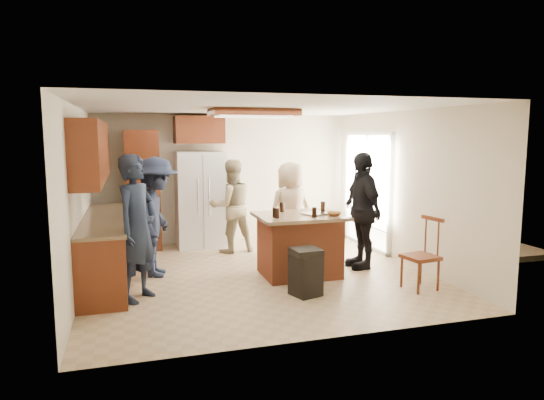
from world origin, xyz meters
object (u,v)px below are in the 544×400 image
object	(u,v)px
person_behind_left	(231,206)
trash_bin	(306,272)
person_side_right	(362,210)
person_front_left	(137,228)
person_counter	(156,217)
spindle_chair	(422,257)
refrigerator	(201,199)
kitchen_island	(299,244)
person_behind_right	(290,210)

from	to	relation	value
person_behind_left	trash_bin	world-z (taller)	person_behind_left
person_side_right	person_behind_left	bearing A→B (deg)	-130.79
person_front_left	person_counter	world-z (taller)	person_front_left
person_behind_left	spindle_chair	bearing A→B (deg)	118.24
person_behind_left	person_side_right	distance (m)	2.38
person_behind_left	person_side_right	world-z (taller)	person_side_right
person_behind_left	person_counter	distance (m)	1.78
person_side_right	spindle_chair	world-z (taller)	person_side_right
person_front_left	refrigerator	distance (m)	3.05
person_behind_left	kitchen_island	bearing A→B (deg)	103.65
person_front_left	refrigerator	world-z (taller)	person_front_left
person_front_left	spindle_chair	size ratio (longest dim) A/B	1.88
person_behind_right	trash_bin	size ratio (longest dim) A/B	2.63
kitchen_island	refrigerator	bearing A→B (deg)	115.86
trash_bin	spindle_chair	xyz separation A→B (m)	(1.61, -0.20, 0.13)
person_front_left	kitchen_island	world-z (taller)	person_front_left
refrigerator	spindle_chair	size ratio (longest dim) A/B	1.81
person_side_right	trash_bin	xyz separation A→B (m)	(-1.33, -1.05, -0.60)
refrigerator	trash_bin	size ratio (longest dim) A/B	2.86
person_counter	refrigerator	distance (m)	1.98
person_behind_right	spindle_chair	xyz separation A→B (m)	(1.18, -2.12, -0.38)
person_counter	refrigerator	world-z (taller)	refrigerator
person_behind_left	person_side_right	xyz separation A→B (m)	(1.78, -1.59, 0.08)
person_front_left	kitchen_island	size ratio (longest dim) A/B	1.46
person_counter	spindle_chair	bearing A→B (deg)	-104.45
person_behind_left	person_counter	world-z (taller)	person_counter
refrigerator	spindle_chair	xyz separation A→B (m)	(2.52, -3.46, -0.45)
person_counter	kitchen_island	distance (m)	2.18
person_behind_left	person_front_left	bearing A→B (deg)	44.70
person_counter	trash_bin	bearing A→B (deg)	-117.62
person_front_left	kitchen_island	distance (m)	2.43
person_behind_left	person_behind_right	xyz separation A→B (m)	(0.88, -0.72, -0.01)
trash_bin	kitchen_island	bearing A→B (deg)	75.58
person_counter	spindle_chair	world-z (taller)	person_counter
kitchen_island	trash_bin	distance (m)	0.95
refrigerator	kitchen_island	bearing A→B (deg)	-64.14
person_side_right	person_counter	size ratio (longest dim) A/B	1.03
person_counter	kitchen_island	size ratio (longest dim) A/B	1.40
refrigerator	spindle_chair	world-z (taller)	refrigerator
person_behind_left	person_side_right	size ratio (longest dim) A/B	0.91
person_side_right	kitchen_island	xyz separation A→B (m)	(-1.10, -0.14, -0.45)
person_side_right	trash_bin	world-z (taller)	person_side_right
kitchen_island	person_front_left	bearing A→B (deg)	-169.34
person_behind_right	kitchen_island	world-z (taller)	person_behind_right
refrigerator	trash_bin	xyz separation A→B (m)	(0.91, -3.26, -0.58)
spindle_chair	trash_bin	bearing A→B (deg)	172.99
person_behind_left	trash_bin	size ratio (longest dim) A/B	2.66
refrigerator	person_behind_left	bearing A→B (deg)	-53.59
person_side_right	kitchen_island	size ratio (longest dim) A/B	1.44
person_front_left	refrigerator	size ratio (longest dim) A/B	1.04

